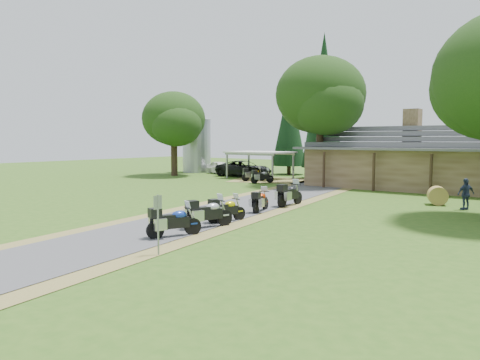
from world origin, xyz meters
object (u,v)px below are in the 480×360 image
Objects in this scene: car_white_sedan at (220,166)px; motorcycle_row_e at (290,193)px; motorcycle_row_a at (174,220)px; hay_bale at (438,196)px; motorcycle_carport_a at (254,174)px; silo at (197,144)px; motorcycle_row_b at (209,212)px; motorcycle_carport_b at (262,176)px; lodge at (448,157)px; car_dark_suv at (244,165)px; carport at (260,165)px; motorcycle_row_c at (227,208)px; motorcycle_row_d at (261,200)px.

car_white_sedan reaches higher than motorcycle_row_e.
motorcycle_row_a reaches higher than hay_bale.
motorcycle_carport_a is 1.85× the size of hay_bale.
silo reaches higher than motorcycle_row_b.
motorcycle_carport_b is at bearing 162.64° from hay_bale.
silo reaches higher than lodge.
carport is at bearing -110.57° from car_dark_suv.
motorcycle_row_c is 6.26m from motorcycle_row_e.
motorcycle_row_d is (11.81, -17.11, -0.68)m from carport.
motorcycle_carport_a is at bearing 43.90° from motorcycle_row_e.
motorcycle_row_c is at bearing -119.13° from car_white_sedan.
motorcycle_row_a reaches higher than motorcycle_row_d.
car_white_sedan is at bearing 163.21° from carport.
motorcycle_row_b reaches higher than hay_bale.
silo is at bearing 158.19° from hay_bale.
motorcycle_row_c is (19.21, -22.97, -0.25)m from car_white_sedan.
hay_bale is at bearing -22.96° from carport.
motorcycle_row_b is (-0.17, 2.24, 0.03)m from motorcycle_row_a.
motorcycle_row_e reaches higher than motorcycle_row_b.
carport is at bearing -178.79° from lodge.
motorcycle_row_c and motorcycle_row_d have the same top height.
silo is 15.64m from motorcycle_carport_b.
motorcycle_row_a is 1.07× the size of motorcycle_row_c.
car_white_sedan is 2.57× the size of motorcycle_row_b.
lodge reaches higher than hay_bale.
car_dark_suv is 27.52m from motorcycle_row_b.
hay_bale is (17.38, -6.15, -0.14)m from motorcycle_carport_a.
carport is at bearing 40.92° from motorcycle_row_e.
carport is 25.46m from motorcycle_row_b.
carport reaches higher than motorcycle_carport_b.
hay_bale is at bearing -53.63° from motorcycle_row_d.
motorcycle_carport_b is at bearing -50.57° from carport.
car_white_sedan is 25.20m from motorcycle_row_e.
carport is 3.15× the size of motorcycle_carport_b.
motorcycle_carport_b is at bearing -162.82° from lodge.
lodge is 20.02× the size of hay_bale.
lodge is 27.86m from silo.
motorcycle_row_b reaches higher than motorcycle_carport_a.
car_white_sedan is 0.83× the size of car_dark_suv.
lodge is at bearing 3.69° from carport.
carport is at bearing 47.15° from motorcycle_row_b.
motorcycle_carport_b is at bearing 45.38° from motorcycle_row_b.
carport is 2.96m from motorcycle_carport_a.
hay_bale is (5.96, 13.33, -0.17)m from motorcycle_row_b.
motorcycle_row_d is 0.87× the size of motorcycle_row_e.
lodge is at bearing -17.64° from motorcycle_row_e.
car_white_sedan is 2.87× the size of motorcycle_row_c.
motorcycle_carport_a is at bearing -64.30° from carport.
hay_bale is (6.71, 8.30, -0.10)m from motorcycle_row_d.
silo is 3.07× the size of motorcycle_row_e.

